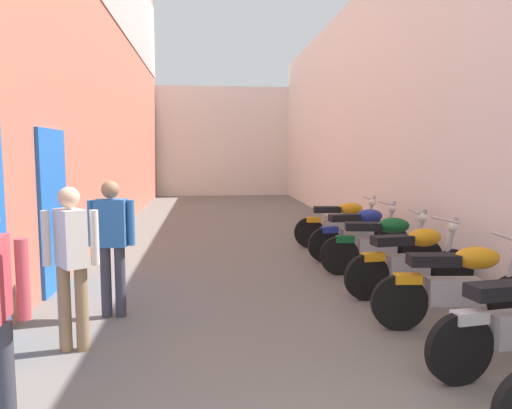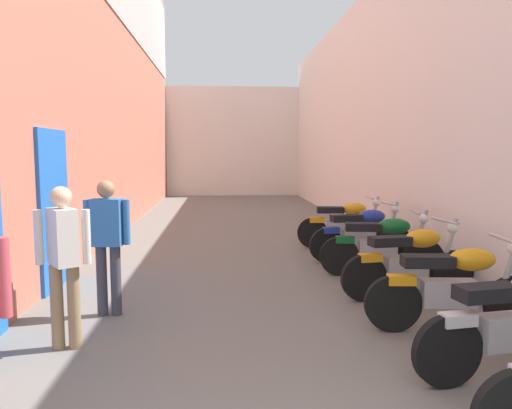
% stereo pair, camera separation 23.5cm
% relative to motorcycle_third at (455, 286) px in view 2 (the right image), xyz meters
% --- Properties ---
extents(ground_plane, '(35.88, 35.88, 0.00)m').
position_rel_motorcycle_third_xyz_m(ground_plane, '(-1.91, 4.40, -0.50)').
color(ground_plane, '#66635E').
extents(building_left, '(0.45, 19.88, 8.88)m').
position_rel_motorcycle_third_xyz_m(building_left, '(-4.95, 6.36, 3.98)').
color(building_left, '#B76651').
rests_on(building_left, ground).
extents(building_right, '(0.45, 19.88, 5.61)m').
position_rel_motorcycle_third_xyz_m(building_right, '(1.14, 6.40, 2.30)').
color(building_right, silver).
rests_on(building_right, ground).
extents(building_far_end, '(8.70, 2.00, 4.69)m').
position_rel_motorcycle_third_xyz_m(building_far_end, '(-1.91, 17.34, 1.84)').
color(building_far_end, silver).
rests_on(building_far_end, ground).
extents(motorcycle_third, '(1.85, 0.58, 1.04)m').
position_rel_motorcycle_third_xyz_m(motorcycle_third, '(0.00, 0.00, 0.00)').
color(motorcycle_third, black).
rests_on(motorcycle_third, ground).
extents(motorcycle_fourth, '(1.84, 0.58, 1.04)m').
position_rel_motorcycle_third_xyz_m(motorcycle_fourth, '(-0.00, 1.20, 0.00)').
color(motorcycle_fourth, black).
rests_on(motorcycle_fourth, ground).
extents(motorcycle_fifth, '(1.84, 0.58, 1.04)m').
position_rel_motorcycle_third_xyz_m(motorcycle_fifth, '(-0.00, 2.29, 0.00)').
color(motorcycle_fifth, black).
rests_on(motorcycle_fifth, ground).
extents(motorcycle_sixth, '(1.85, 0.58, 1.04)m').
position_rel_motorcycle_third_xyz_m(motorcycle_sixth, '(0.00, 3.34, 0.00)').
color(motorcycle_sixth, black).
rests_on(motorcycle_sixth, ground).
extents(motorcycle_seventh, '(1.85, 0.58, 1.04)m').
position_rel_motorcycle_third_xyz_m(motorcycle_seventh, '(-0.00, 4.49, 0.00)').
color(motorcycle_seventh, black).
rests_on(motorcycle_seventh, ground).
extents(pedestrian_mid_alley, '(0.52, 0.39, 1.57)m').
position_rel_motorcycle_third_xyz_m(pedestrian_mid_alley, '(-3.93, -0.14, 0.42)').
color(pedestrian_mid_alley, '#8C7251').
rests_on(pedestrian_mid_alley, ground).
extents(pedestrian_further_down, '(0.52, 0.23, 1.57)m').
position_rel_motorcycle_third_xyz_m(pedestrian_further_down, '(-3.73, 0.81, 0.42)').
color(pedestrian_further_down, '#383842').
rests_on(pedestrian_further_down, ground).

